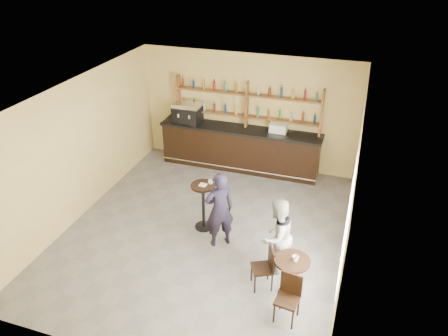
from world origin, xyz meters
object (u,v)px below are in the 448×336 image
(patron_second, at_px, (276,236))
(bar_counter, at_px, (240,148))
(man_main, at_px, (219,210))
(chair_south, at_px, (287,300))
(pastry_case, at_px, (278,128))
(cafe_table, at_px, (291,277))
(chair_west, at_px, (262,268))
(espresso_machine, at_px, (187,112))
(pedestal_table, at_px, (204,207))

(patron_second, bearing_deg, bar_counter, -123.23)
(man_main, distance_m, chair_south, 2.44)
(pastry_case, distance_m, cafe_table, 4.73)
(cafe_table, bearing_deg, chair_west, 174.81)
(espresso_machine, bearing_deg, patron_second, -42.50)
(pedestal_table, relative_size, cafe_table, 1.37)
(espresso_machine, distance_m, man_main, 4.08)
(man_main, bearing_deg, espresso_machine, -95.97)
(patron_second, bearing_deg, man_main, -77.16)
(pastry_case, height_order, cafe_table, pastry_case)
(pastry_case, distance_m, pedestal_table, 3.26)
(chair_west, bearing_deg, pedestal_table, -156.28)
(chair_west, relative_size, patron_second, 0.54)
(pastry_case, relative_size, chair_west, 0.52)
(man_main, relative_size, chair_west, 1.97)
(cafe_table, bearing_deg, bar_counter, 117.12)
(bar_counter, distance_m, patron_second, 4.29)
(chair_south, bearing_deg, man_main, 145.29)
(espresso_machine, bearing_deg, man_main, -52.39)
(espresso_machine, xyz_separation_m, pastry_case, (2.60, 0.00, -0.14))
(man_main, height_order, chair_south, man_main)
(bar_counter, xyz_separation_m, patron_second, (1.87, -3.86, 0.20))
(bar_counter, relative_size, patron_second, 2.78)
(bar_counter, relative_size, cafe_table, 5.49)
(bar_counter, height_order, man_main, man_main)
(pedestal_table, bearing_deg, chair_west, -39.94)
(pastry_case, bearing_deg, man_main, -89.39)
(chair_west, relative_size, chair_south, 0.99)
(cafe_table, relative_size, chair_west, 0.93)
(pastry_case, height_order, patron_second, patron_second)
(bar_counter, height_order, pedestal_table, bar_counter)
(chair_west, bearing_deg, patron_second, 140.24)
(espresso_machine, height_order, patron_second, espresso_machine)
(bar_counter, bearing_deg, patron_second, -64.17)
(chair_west, bearing_deg, bar_counter, 175.14)
(espresso_machine, relative_size, cafe_table, 0.94)
(espresso_machine, relative_size, chair_south, 0.87)
(man_main, bearing_deg, pastry_case, -135.66)
(pedestal_table, xyz_separation_m, chair_west, (1.70, -1.42, -0.12))
(bar_counter, height_order, cafe_table, bar_counter)
(chair_west, bearing_deg, pastry_case, 162.46)
(pastry_case, height_order, chair_west, pastry_case)
(espresso_machine, xyz_separation_m, pedestal_table, (1.59, -2.99, -0.93))
(pedestal_table, bearing_deg, chair_south, -42.04)
(bar_counter, bearing_deg, cafe_table, -62.88)
(pedestal_table, distance_m, man_main, 0.75)
(pedestal_table, bearing_deg, espresso_machine, 117.96)
(cafe_table, bearing_deg, chair_south, -85.24)
(chair_west, distance_m, chair_south, 0.88)
(bar_counter, xyz_separation_m, cafe_table, (2.29, -4.46, -0.20))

